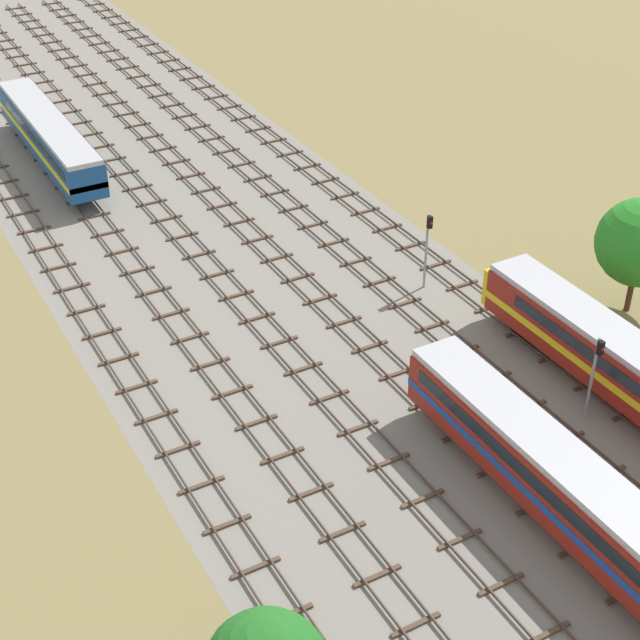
% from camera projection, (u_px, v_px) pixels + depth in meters
% --- Properties ---
extents(ground_plane, '(480.00, 480.00, 0.00)m').
position_uv_depth(ground_plane, '(208.00, 227.00, 69.21)').
color(ground_plane, olive).
extents(ballast_bed, '(26.15, 176.00, 0.01)m').
position_uv_depth(ballast_bed, '(208.00, 227.00, 69.21)').
color(ballast_bed, gray).
rests_on(ballast_bed, ground).
extents(track_far_left, '(2.40, 126.00, 0.29)m').
position_uv_depth(track_far_left, '(52.00, 257.00, 65.36)').
color(track_far_left, '#47382D').
rests_on(track_far_left, ground).
extents(track_left, '(2.40, 126.00, 0.29)m').
position_uv_depth(track_left, '(115.00, 241.00, 67.16)').
color(track_left, '#47382D').
rests_on(track_left, ground).
extents(track_centre_left, '(2.40, 126.00, 0.29)m').
position_uv_depth(track_centre_left, '(174.00, 227.00, 68.96)').
color(track_centre_left, '#47382D').
rests_on(track_centre_left, ground).
extents(track_centre, '(2.40, 126.00, 0.29)m').
position_uv_depth(track_centre, '(231.00, 213.00, 70.76)').
color(track_centre, '#47382D').
rests_on(track_centre, ground).
extents(track_centre_right, '(2.40, 126.00, 0.29)m').
position_uv_depth(track_centre_right, '(284.00, 200.00, 72.56)').
color(track_centre_right, '#47382D').
rests_on(track_centre_right, ground).
extents(track_right, '(2.40, 126.00, 0.29)m').
position_uv_depth(track_right, '(335.00, 187.00, 74.36)').
color(track_right, '#47382D').
rests_on(track_right, ground).
extents(passenger_coach_centre_nearest, '(2.96, 22.00, 3.80)m').
position_uv_depth(passenger_coach_centre_nearest, '(574.00, 493.00, 42.72)').
color(passenger_coach_centre_nearest, maroon).
rests_on(passenger_coach_centre_nearest, ground).
extents(diesel_railcar_right_near, '(2.96, 20.50, 3.80)m').
position_uv_depth(diesel_railcar_right_near, '(625.00, 366.00, 50.71)').
color(diesel_railcar_right_near, maroon).
rests_on(diesel_railcar_right_near, ground).
extents(diesel_railcar_left_mid, '(2.96, 20.50, 3.80)m').
position_uv_depth(diesel_railcar_left_mid, '(49.00, 136.00, 76.61)').
color(diesel_railcar_left_mid, '#194C8C').
rests_on(diesel_railcar_left_mid, ground).
extents(signal_post_nearest, '(0.28, 0.47, 5.07)m').
position_uv_depth(signal_post_nearest, '(595.00, 368.00, 49.48)').
color(signal_post_nearest, gray).
rests_on(signal_post_nearest, ground).
extents(signal_post_near, '(0.28, 0.47, 5.28)m').
position_uv_depth(signal_post_near, '(427.00, 242.00, 60.46)').
color(signal_post_near, gray).
rests_on(signal_post_near, ground).
extents(lineside_tree_3, '(5.39, 5.39, 7.48)m').
position_uv_depth(lineside_tree_3, '(640.00, 242.00, 57.44)').
color(lineside_tree_3, '#4C331E').
rests_on(lineside_tree_3, ground).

